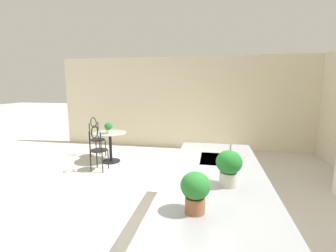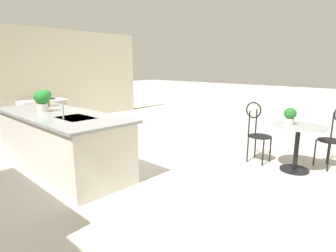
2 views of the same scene
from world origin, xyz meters
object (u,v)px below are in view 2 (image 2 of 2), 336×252
(keyboard, at_px, (46,99))
(potted_plant_counter_far, at_px, (45,97))
(bistro_table, at_px, (297,144))
(chair_near_window, at_px, (334,134))
(potted_plant_on_table, at_px, (290,115))
(chair_by_island, at_px, (257,129))
(potted_plant_counter_near, at_px, (42,100))
(writing_desk, at_px, (44,109))

(keyboard, xyz_separation_m, potted_plant_counter_far, (-2.52, 1.08, 0.35))
(bistro_table, xyz_separation_m, keyboard, (6.17, 1.27, 0.31))
(keyboard, bearing_deg, bistro_table, -168.39)
(keyboard, relative_size, potted_plant_counter_far, 1.38)
(chair_near_window, relative_size, potted_plant_on_table, 3.93)
(keyboard, bearing_deg, chair_by_island, -167.08)
(keyboard, xyz_separation_m, potted_plant_counter_near, (-3.07, 1.35, 0.36))
(chair_by_island, relative_size, writing_desk, 0.87)
(potted_plant_on_table, bearing_deg, chair_by_island, -2.87)
(chair_near_window, height_order, chair_by_island, same)
(bistro_table, relative_size, writing_desk, 0.67)
(chair_near_window, height_order, writing_desk, chair_near_window)
(chair_near_window, relative_size, keyboard, 2.37)
(chair_near_window, distance_m, potted_plant_counter_far, 4.99)
(potted_plant_counter_far, bearing_deg, chair_by_island, -141.86)
(potted_plant_on_table, bearing_deg, writing_desk, 12.52)
(writing_desk, bearing_deg, bistro_table, -167.46)
(chair_near_window, distance_m, keyboard, 6.79)
(chair_near_window, bearing_deg, writing_desk, 16.52)
(writing_desk, height_order, potted_plant_counter_far, potted_plant_counter_far)
(writing_desk, xyz_separation_m, potted_plant_on_table, (-6.01, -1.33, 0.38))
(bistro_table, distance_m, keyboard, 6.30)
(chair_by_island, distance_m, potted_plant_on_table, 0.62)
(bistro_table, bearing_deg, chair_by_island, 0.48)
(chair_near_window, bearing_deg, potted_plant_counter_far, 35.92)
(bistro_table, height_order, chair_near_window, chair_near_window)
(bistro_table, relative_size, chair_near_window, 0.77)
(bistro_table, relative_size, chair_by_island, 0.77)
(chair_near_window, height_order, potted_plant_counter_far, potted_plant_counter_far)
(chair_near_window, relative_size, potted_plant_counter_far, 3.28)
(keyboard, height_order, potted_plant_counter_near, potted_plant_counter_near)
(bistro_table, xyz_separation_m, potted_plant_on_table, (0.14, 0.03, 0.44))
(bistro_table, xyz_separation_m, potted_plant_counter_far, (3.65, 2.34, 0.65))
(potted_plant_counter_near, bearing_deg, chair_by_island, -132.89)
(writing_desk, bearing_deg, keyboard, -78.69)
(bistro_table, height_order, chair_by_island, chair_by_island)
(chair_by_island, distance_m, potted_plant_counter_far, 3.82)
(potted_plant_on_table, relative_size, potted_plant_counter_far, 0.83)
(keyboard, distance_m, potted_plant_counter_near, 3.37)
(bistro_table, height_order, writing_desk, same)
(chair_by_island, distance_m, keyboard, 5.64)
(writing_desk, height_order, keyboard, keyboard)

